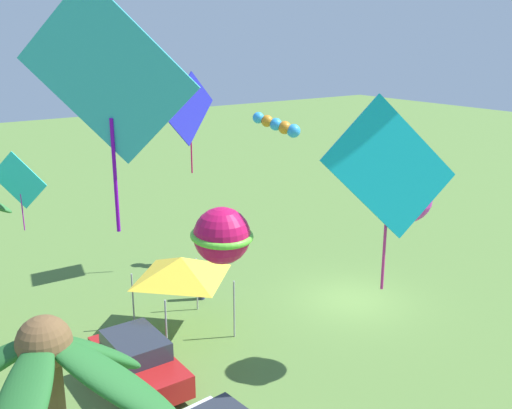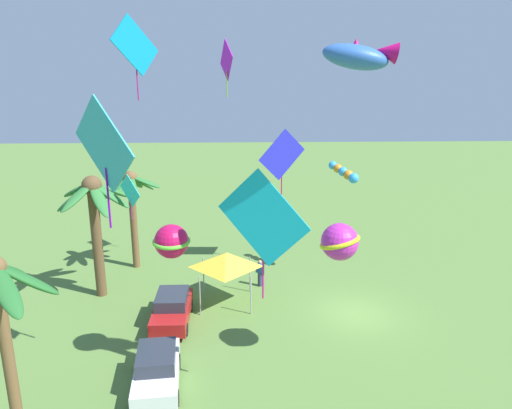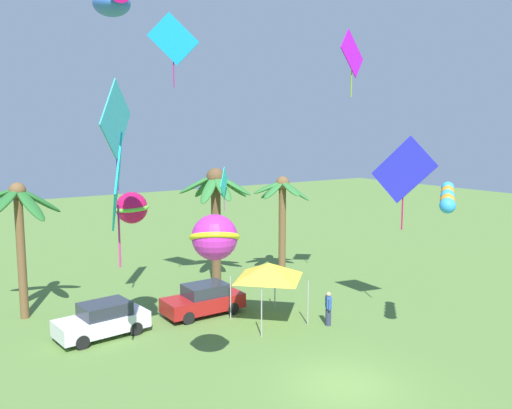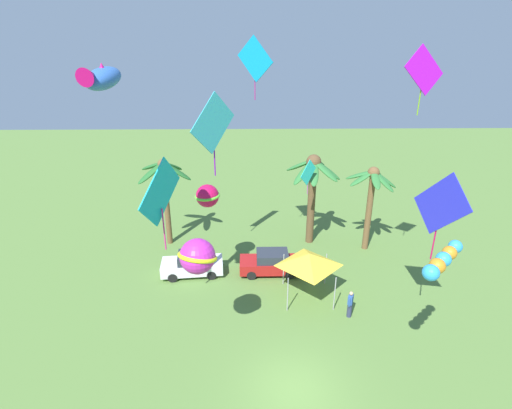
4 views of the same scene
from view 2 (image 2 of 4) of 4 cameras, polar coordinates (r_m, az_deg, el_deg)
name	(u,v)px [view 2 (image 2 of 4)]	position (r m, az deg, el deg)	size (l,w,h in m)	color
ground_plane	(356,314)	(26.09, 11.73, -12.51)	(120.00, 120.00, 0.00)	#567A38
palm_tree_0	(132,196)	(30.58, -14.41, 1.01)	(3.54, 3.54, 6.22)	brown
palm_tree_1	(94,208)	(27.13, -18.52, -0.39)	(4.02, 4.12, 6.81)	brown
parked_car_0	(157,369)	(20.56, -11.59, -18.49)	(4.05, 2.07, 1.51)	silver
parked_car_1	(172,309)	(24.83, -9.84, -11.98)	(3.90, 1.75, 1.51)	#A51919
spectator_0	(260,273)	(28.24, 0.47, -8.04)	(0.38, 0.49, 1.59)	#2D3351
festival_tent	(226,260)	(25.72, -3.58, -6.54)	(2.86, 2.86, 2.85)	#9E9EA3
kite_diamond_0	(263,220)	(16.95, 0.88, -1.79)	(1.37, 3.21, 4.80)	#12AEC5
kite_fish_1	(360,56)	(15.60, 12.12, 16.75)	(1.29, 2.43, 1.07)	#2F5FB4
kite_ball_2	(340,242)	(19.83, 9.82, -4.34)	(2.27, 2.27, 1.52)	#C529AD
kite_tube_3	(344,172)	(28.67, 10.36, 3.73)	(1.83, 1.53, 1.06)	#2F9BEF
kite_ball_4	(171,241)	(19.32, -9.92, -4.29)	(1.70, 1.69, 1.35)	#BF0F4A
kite_diamond_5	(282,156)	(29.47, 3.07, 5.76)	(1.18, 2.89, 4.31)	#2627CB
kite_diamond_6	(226,61)	(28.66, -3.50, 16.51)	(2.22, 0.79, 3.24)	#B513D1
kite_diamond_7	(130,191)	(25.66, -14.61, 1.50)	(1.19, 1.25, 2.37)	#28CCC9
kite_diamond_8	(135,47)	(21.21, -14.04, 17.59)	(1.94, 1.56, 3.41)	#0C82B4
kite_diamond_9	(104,146)	(19.17, -17.47, 6.56)	(2.48, 2.81, 5.14)	#33A7B4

